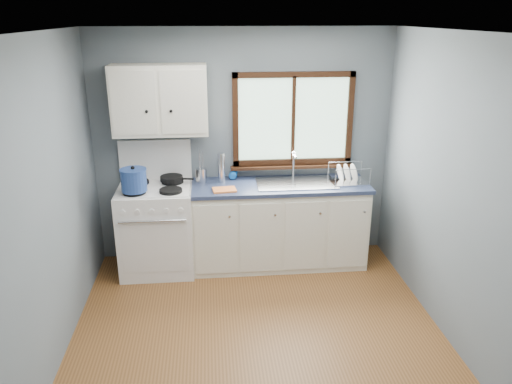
{
  "coord_description": "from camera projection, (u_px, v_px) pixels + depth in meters",
  "views": [
    {
      "loc": [
        -0.37,
        -3.45,
        2.62
      ],
      "look_at": [
        0.05,
        0.9,
        1.05
      ],
      "focal_mm": 35.0,
      "sensor_mm": 36.0,
      "label": 1
    }
  ],
  "objects": [
    {
      "name": "window",
      "position": [
        293.0,
        126.0,
        5.36
      ],
      "size": [
        1.36,
        0.1,
        1.03
      ],
      "color": "#9EC6A8",
      "rests_on": "wall_back"
    },
    {
      "name": "floor",
      "position": [
        260.0,
        348.0,
        4.16
      ],
      "size": [
        3.2,
        3.6,
        0.02
      ],
      "primitive_type": "cube",
      "color": "brown",
      "rests_on": "ground"
    },
    {
      "name": "upper_cabinets",
      "position": [
        160.0,
        100.0,
        4.99
      ],
      "size": [
        0.95,
        0.35,
        0.7
      ],
      "color": "white",
      "rests_on": "wall_back"
    },
    {
      "name": "dish_rack",
      "position": [
        348.0,
        177.0,
        5.3
      ],
      "size": [
        0.4,
        0.31,
        0.2
      ],
      "rotation": [
        0.0,
        0.0,
        0.04
      ],
      "color": "silver",
      "rests_on": "countertop"
    },
    {
      "name": "wall_back",
      "position": [
        243.0,
        147.0,
        5.43
      ],
      "size": [
        3.2,
        0.02,
        2.5
      ],
      "primitive_type": "cube",
      "color": "slate",
      "rests_on": "ground"
    },
    {
      "name": "dish_towel",
      "position": [
        224.0,
        190.0,
        5.07
      ],
      "size": [
        0.25,
        0.19,
        0.02
      ],
      "primitive_type": "cube",
      "rotation": [
        0.0,
        0.0,
        0.11
      ],
      "color": "orange",
      "rests_on": "countertop"
    },
    {
      "name": "base_cabinets",
      "position": [
        279.0,
        228.0,
        5.44
      ],
      "size": [
        1.85,
        0.6,
        0.88
      ],
      "color": "white",
      "rests_on": "floor"
    },
    {
      "name": "countertop",
      "position": [
        279.0,
        186.0,
        5.28
      ],
      "size": [
        1.89,
        0.64,
        0.04
      ],
      "primitive_type": "cube",
      "color": "#202A45",
      "rests_on": "base_cabinets"
    },
    {
      "name": "skillet",
      "position": [
        172.0,
        178.0,
        5.25
      ],
      "size": [
        0.38,
        0.28,
        0.05
      ],
      "rotation": [
        0.0,
        0.0,
        -0.2
      ],
      "color": "black",
      "rests_on": "gas_range"
    },
    {
      "name": "thermos",
      "position": [
        221.0,
        168.0,
        5.29
      ],
      "size": [
        0.09,
        0.09,
        0.32
      ],
      "primitive_type": "cylinder",
      "rotation": [
        0.0,
        0.0,
        -0.26
      ],
      "color": "silver",
      "rests_on": "countertop"
    },
    {
      "name": "soap_bottle",
      "position": [
        232.0,
        170.0,
        5.35
      ],
      "size": [
        0.1,
        0.1,
        0.23
      ],
      "primitive_type": "imported",
      "rotation": [
        0.0,
        0.0,
        -0.2
      ],
      "color": "#0E51A5",
      "rests_on": "countertop"
    },
    {
      "name": "gas_range",
      "position": [
        157.0,
        226.0,
        5.28
      ],
      "size": [
        0.76,
        0.69,
        1.36
      ],
      "color": "white",
      "rests_on": "floor"
    },
    {
      "name": "stockpot",
      "position": [
        134.0,
        180.0,
        4.91
      ],
      "size": [
        0.34,
        0.34,
        0.26
      ],
      "rotation": [
        0.0,
        0.0,
        -0.37
      ],
      "color": "navy",
      "rests_on": "gas_range"
    },
    {
      "name": "wall_left",
      "position": [
        39.0,
        215.0,
        3.59
      ],
      "size": [
        0.02,
        3.6,
        2.5
      ],
      "primitive_type": "cube",
      "color": "slate",
      "rests_on": "ground"
    },
    {
      "name": "wall_right",
      "position": [
        466.0,
        200.0,
        3.88
      ],
      "size": [
        0.02,
        3.6,
        2.5
      ],
      "primitive_type": "cube",
      "color": "slate",
      "rests_on": "ground"
    },
    {
      "name": "wall_front",
      "position": [
        307.0,
        369.0,
        2.04
      ],
      "size": [
        3.2,
        0.02,
        2.5
      ],
      "primitive_type": "cube",
      "color": "slate",
      "rests_on": "ground"
    },
    {
      "name": "utensil_crock",
      "position": [
        201.0,
        175.0,
        5.31
      ],
      "size": [
        0.15,
        0.15,
        0.38
      ],
      "rotation": [
        0.0,
        0.0,
        -0.27
      ],
      "color": "silver",
      "rests_on": "countertop"
    },
    {
      "name": "ceiling",
      "position": [
        261.0,
        31.0,
        3.31
      ],
      "size": [
        3.2,
        3.6,
        0.02
      ],
      "primitive_type": "cube",
      "color": "white",
      "rests_on": "wall_back"
    },
    {
      "name": "sink",
      "position": [
        296.0,
        189.0,
        5.31
      ],
      "size": [
        0.84,
        0.46,
        0.44
      ],
      "color": "silver",
      "rests_on": "countertop"
    }
  ]
}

